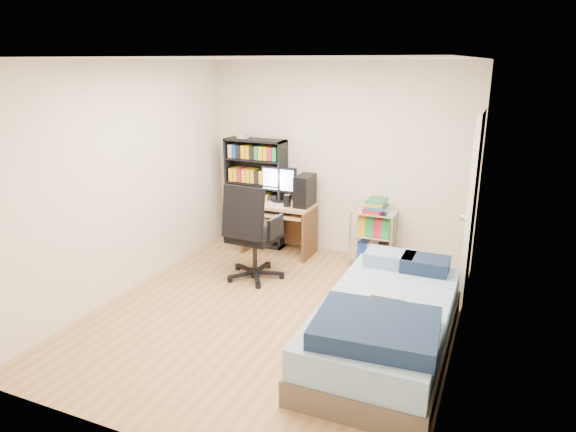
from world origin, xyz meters
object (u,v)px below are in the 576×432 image
at_px(media_shelf, 256,191).
at_px(computer_desk, 287,208).
at_px(office_chair, 253,249).
at_px(bed, 385,325).

height_order(media_shelf, computer_desk, media_shelf).
bearing_deg(office_chair, bed, -25.36).
distance_m(media_shelf, office_chair, 1.28).
bearing_deg(bed, office_chair, 151.27).
height_order(media_shelf, bed, media_shelf).
bearing_deg(computer_desk, bed, -47.62).
relative_size(media_shelf, bed, 0.71).
xyz_separation_m(media_shelf, bed, (2.31, -2.10, -0.49)).
height_order(computer_desk, bed, computer_desk).
bearing_deg(office_chair, media_shelf, 117.86).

